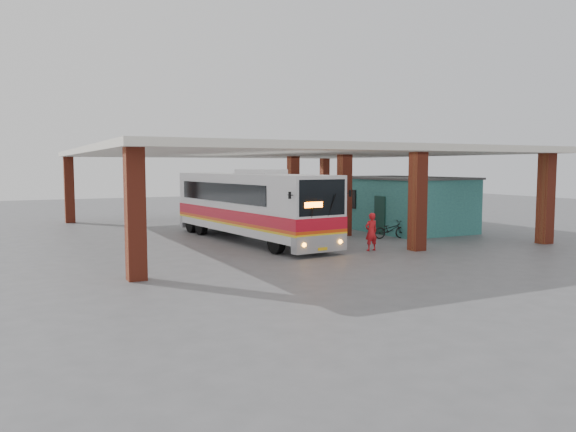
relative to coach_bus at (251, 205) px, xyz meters
The scene contains 8 objects.
ground 4.39m from the coach_bus, 53.94° to the right, with size 90.00×90.00×0.00m, color #515154.
brick_columns 4.20m from the coach_bus, 24.85° to the left, with size 20.10×21.60×4.35m.
canopy_roof 5.12m from the coach_bus, 48.68° to the left, with size 21.00×23.00×0.30m, color silver.
shop_building 9.89m from the coach_bus, ahead, with size 5.20×8.20×3.11m.
coach_bus is the anchor object (origin of this frame).
motorcycle 7.33m from the coach_bus, 19.62° to the right, with size 0.62×1.77×0.93m, color black.
pedestrian 6.50m from the coach_bus, 57.12° to the right, with size 0.61×0.40×1.68m, color red.
red_chair 8.70m from the coach_bus, 36.10° to the left, with size 0.51×0.51×0.77m.
Camera 1 is at (-13.23, -22.49, 3.75)m, focal length 35.00 mm.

